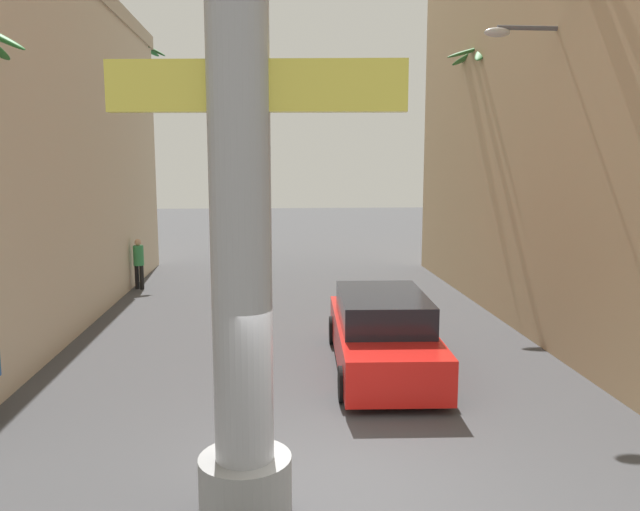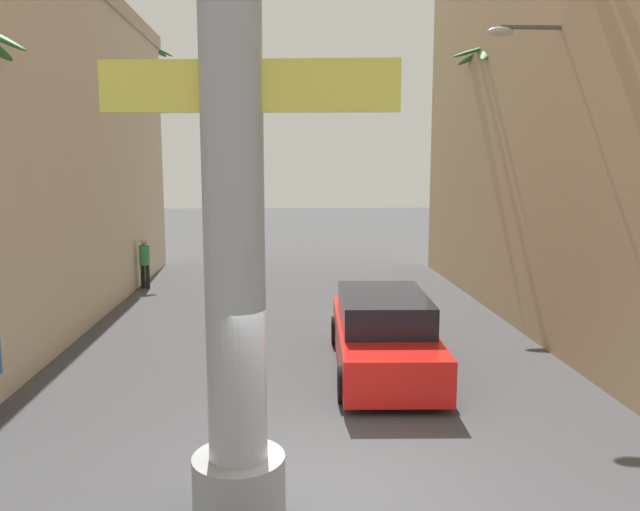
% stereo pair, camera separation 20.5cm
% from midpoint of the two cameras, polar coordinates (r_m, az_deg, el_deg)
% --- Properties ---
extents(ground_plane, '(84.02, 84.02, 0.00)m').
position_cam_midpoint_polar(ground_plane, '(17.96, -1.81, -5.00)').
color(ground_plane, '#424244').
extents(neon_sign_pole, '(3.64, 1.11, 10.24)m').
position_cam_midpoint_polar(neon_sign_pole, '(7.11, -8.30, 15.60)').
color(neon_sign_pole, '#9E9EA3').
rests_on(neon_sign_pole, ground).
extents(street_lamp, '(2.17, 0.28, 7.16)m').
position_cam_midpoint_polar(street_lamp, '(14.76, 20.61, 8.39)').
color(street_lamp, '#59595E').
rests_on(street_lamp, ground).
extents(car_lead, '(2.17, 5.22, 1.56)m').
position_cam_midpoint_polar(car_lead, '(12.85, 5.22, -7.07)').
color(car_lead, black).
rests_on(car_lead, ground).
extents(palm_tree_mid_right, '(2.70, 2.38, 7.80)m').
position_cam_midpoint_polar(palm_tree_mid_right, '(20.15, 14.70, 9.20)').
color(palm_tree_mid_right, brown).
rests_on(palm_tree_mid_right, ground).
extents(palm_tree_near_right, '(2.41, 2.46, 8.45)m').
position_cam_midpoint_polar(palm_tree_near_right, '(13.85, 23.96, 10.24)').
color(palm_tree_near_right, brown).
rests_on(palm_tree_near_right, ground).
extents(palm_tree_far_left, '(2.44, 2.21, 9.10)m').
position_cam_midpoint_polar(palm_tree_far_left, '(26.90, -16.41, 10.44)').
color(palm_tree_far_left, brown).
rests_on(palm_tree_far_left, ground).
extents(pedestrian_far_left, '(0.46, 0.46, 1.69)m').
position_cam_midpoint_polar(pedestrian_far_left, '(21.64, -16.51, -0.40)').
color(pedestrian_far_left, black).
rests_on(pedestrian_far_left, ground).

